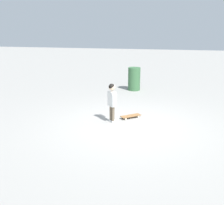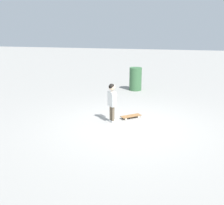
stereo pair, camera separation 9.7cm
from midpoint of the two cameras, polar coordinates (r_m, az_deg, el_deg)
name	(u,v)px [view 1 (the left image)]	position (r m, az deg, el deg)	size (l,w,h in m)	color
ground_plane	(130,126)	(7.05, 3.56, -4.93)	(50.00, 50.00, 0.00)	gray
child_person	(112,99)	(7.11, -0.38, 0.83)	(0.28, 0.39, 1.06)	brown
skateboard	(131,116)	(7.62, 3.65, -2.88)	(0.58, 0.53, 0.07)	olive
trash_bin	(134,79)	(10.92, 4.47, 5.03)	(0.49, 0.49, 0.92)	#38663D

